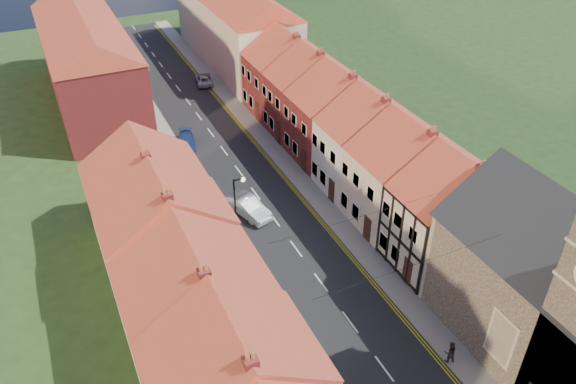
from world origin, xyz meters
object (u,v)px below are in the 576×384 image
at_px(church, 565,277).
at_px(pedestrian_right, 450,352).
at_px(car_far, 187,141).
at_px(car_distant, 137,66).
at_px(car_distant_b, 204,79).
at_px(car_mid, 248,207).
at_px(lamppost, 237,209).

height_order(church, pedestrian_right, church).
bearing_deg(church, car_far, 110.50).
relative_size(car_far, car_distant, 0.83).
bearing_deg(church, car_distant_b, 97.52).
height_order(church, car_distant, church).
xyz_separation_m(car_far, car_distant, (-0.23, 20.91, 0.09)).
bearing_deg(car_distant, car_mid, -96.47).
bearing_deg(pedestrian_right, church, -175.96).
bearing_deg(car_mid, car_distant, 74.96).
height_order(car_mid, car_distant, car_mid).
height_order(lamppost, car_distant, lamppost).
relative_size(lamppost, pedestrian_right, 3.89).
distance_m(car_far, car_distant_b, 15.02).
relative_size(church, car_far, 3.94).
bearing_deg(pedestrian_right, lamppost, -44.67).
bearing_deg(car_distant_b, church, 107.86).
xyz_separation_m(car_mid, car_distant_b, (4.84, 26.42, -0.20)).
bearing_deg(car_distant_b, pedestrian_right, 100.98).
height_order(pedestrian_right, car_distant_b, pedestrian_right).
xyz_separation_m(car_mid, car_far, (-1.33, 12.72, -0.18)).
xyz_separation_m(lamppost, car_distant, (0.61, 37.21, -2.89)).
bearing_deg(car_distant, lamppost, -100.07).
distance_m(car_distant, car_distant_b, 9.64).
bearing_deg(pedestrian_right, car_distant, -63.51).
distance_m(church, car_far, 35.61).
bearing_deg(church, car_mid, 118.50).
relative_size(pedestrian_right, car_distant_b, 0.39).
height_order(car_far, car_distant_b, car_far).
distance_m(church, car_mid, 23.62).
bearing_deg(car_far, church, -56.80).
bearing_deg(car_far, pedestrian_right, -65.33).
bearing_deg(car_mid, pedestrian_right, -91.80).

